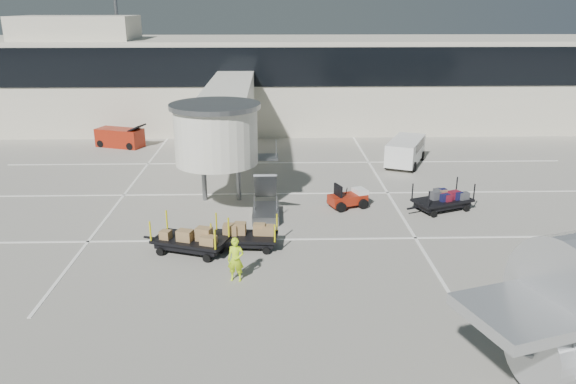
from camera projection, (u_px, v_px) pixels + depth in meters
name	position (u px, v px, depth m)	size (l,w,h in m)	color
ground	(295.00, 257.00, 25.57)	(140.00, 140.00, 0.00)	#BAB5A6
lane_markings	(278.00, 192.00, 34.39)	(40.00, 30.00, 0.02)	white
terminal	(279.00, 81.00, 52.63)	(64.00, 12.11, 15.20)	beige
jet_bridge	(226.00, 114.00, 35.73)	(5.70, 20.40, 6.03)	silver
baggage_tug	(349.00, 198.00, 31.71)	(2.37, 1.97, 1.41)	maroon
suitcase_cart	(442.00, 201.00, 31.18)	(3.98, 2.71, 1.55)	black
box_cart_near	(245.00, 237.00, 26.33)	(3.81, 1.76, 1.47)	black
box_cart_far	(192.00, 240.00, 25.88)	(4.18, 2.68, 1.62)	black
ground_worker	(236.00, 259.00, 23.11)	(0.69, 0.45, 1.90)	#B5E518
minivan	(406.00, 149.00, 40.12)	(3.75, 5.18, 1.83)	white
belt_loader	(120.00, 138.00, 45.16)	(4.24, 2.76, 1.92)	maroon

